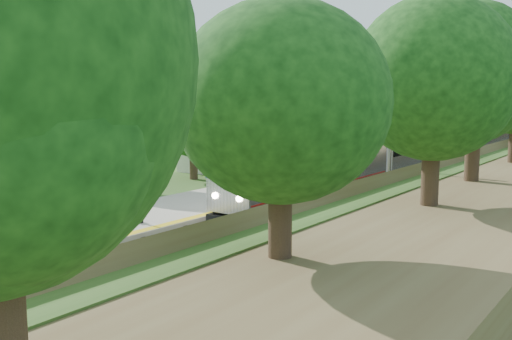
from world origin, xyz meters
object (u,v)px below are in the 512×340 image
Objects in this scene: lamppost_far at (138,184)px; signal_farside at (389,147)px; station_building at (231,128)px; signal_gantry at (491,115)px; signal_platform at (39,160)px; train at (477,136)px.

lamppost_far is 13.57m from signal_farside.
signal_farside is (20.20, -11.58, 0.19)m from station_building.
signal_farside reaches higher than lamppost_far.
signal_platform reaches higher than signal_gantry.
train is 41.21m from signal_farside.
signal_farside reaches higher than signal_platform.
signal_platform is (-2.90, -55.97, 2.15)m from train.
signal_platform is at bearing -120.78° from signal_farside.
station_building is at bearing 112.45° from signal_platform.
station_building reaches higher than lamppost_far.
station_building is 1.85× the size of lamppost_far.
train is at bearing 85.65° from lamppost_far.
signal_gantry is at bearing 84.09° from signal_platform.
station_building reaches higher than train.
lamppost_far reaches higher than train.
station_building is 1.02× the size of signal_gantry.
station_building is 23.28m from signal_farside.
station_building is 29.94m from signal_gantry.
station_building is 23.05m from lamppost_far.
signal_platform reaches higher than lamppost_far.
signal_farside is at bearing 59.22° from signal_platform.
lamppost_far is (10.22, -20.59, -1.63)m from station_building.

